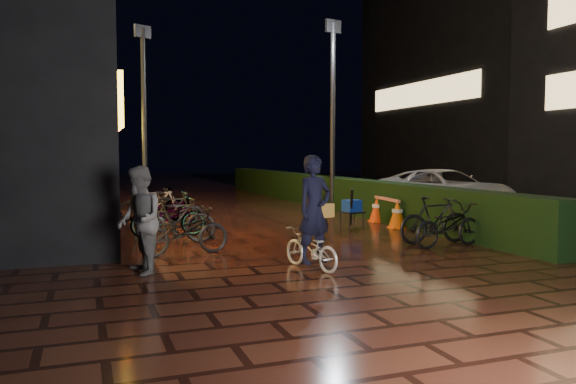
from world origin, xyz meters
name	(u,v)px	position (x,y,z in m)	size (l,w,h in m)	color
ground	(333,254)	(0.00, 0.00, 0.00)	(80.00, 80.00, 0.00)	#381911
asphalt_road	(530,209)	(9.00, 5.00, 0.00)	(11.00, 60.00, 0.01)	black
hedge	(323,191)	(3.30, 8.00, 0.50)	(0.70, 20.00, 1.00)	black
bystander_person	(139,220)	(-3.30, -0.52, 0.79)	(0.76, 0.59, 1.57)	slate
van	(445,190)	(6.25, 5.57, 0.63)	(2.07, 4.50, 1.25)	silver
lamp_post_hedge	(333,107)	(2.95, 6.53, 3.11)	(0.54, 0.21, 5.65)	black
lamp_post_sf	(144,110)	(-2.32, 8.33, 3.01)	(0.51, 0.28, 5.47)	black
cyclist	(313,227)	(-0.83, -1.07, 0.64)	(0.75, 1.27, 1.72)	white
traffic_barrier	(387,211)	(2.88, 3.18, 0.33)	(0.57, 1.65, 0.67)	orange
cart_assembly	(352,207)	(1.81, 2.93, 0.49)	(0.59, 0.62, 0.95)	black
parked_bikes_storefront	(166,213)	(-2.35, 3.72, 0.43)	(1.83, 6.05, 0.91)	black
parked_bikes_hedge	(442,223)	(2.31, 0.13, 0.43)	(1.63, 1.08, 0.91)	black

